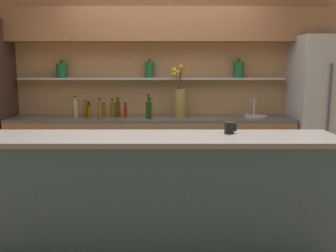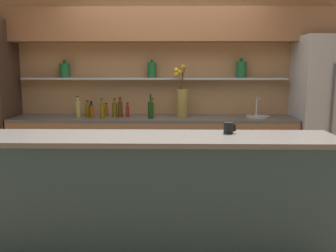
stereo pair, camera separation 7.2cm
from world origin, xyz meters
name	(u,v)px [view 2 (the right image)]	position (x,y,z in m)	size (l,w,h in m)	color
ground_plane	(161,224)	(0.00, 0.00, 0.00)	(12.00, 12.00, 0.00)	olive
back_wall_unit	(165,68)	(0.00, 1.53, 1.55)	(5.20, 0.44, 2.60)	tan
back_counter_unit	(153,152)	(-0.16, 1.24, 0.46)	(3.61, 0.62, 0.92)	#99603D
island_counter	(159,196)	(0.00, -0.60, 0.51)	(2.88, 0.61, 1.02)	#334C56
refrigerator	(333,114)	(2.13, 1.20, 0.97)	(0.93, 0.73, 1.94)	#B7B7BC
flower_vase	(182,100)	(0.22, 1.30, 1.14)	(0.19, 0.17, 0.67)	olive
sink_fixture	(258,115)	(1.20, 1.25, 0.94)	(0.30, 0.30, 0.25)	#B7B7BC
bottle_spirit_0	(78,108)	(-1.13, 1.23, 1.03)	(0.07, 0.07, 0.27)	tan
bottle_spirit_1	(120,109)	(-0.58, 1.24, 1.03)	(0.06, 0.06, 0.26)	#4C2D0C
bottle_sauce_2	(106,111)	(-0.78, 1.32, 0.99)	(0.05, 0.05, 0.17)	#9E4C0A
bottle_oil_3	(153,109)	(-0.16, 1.36, 1.01)	(0.06, 0.06, 0.24)	olive
bottle_sauce_4	(128,111)	(-0.48, 1.22, 1.00)	(0.05, 0.05, 0.19)	maroon
bottle_sauce_5	(91,109)	(-0.99, 1.40, 1.00)	(0.05, 0.05, 0.19)	black
bottle_wine_6	(151,109)	(-0.18, 1.12, 1.03)	(0.07, 0.07, 0.30)	#193814
bottle_oil_7	(115,109)	(-0.65, 1.26, 1.02)	(0.06, 0.06, 0.24)	brown
bottle_sauce_8	(92,112)	(-0.93, 1.17, 0.99)	(0.05, 0.05, 0.18)	#9E4C0A
bottle_oil_9	(102,110)	(-0.78, 1.07, 1.03)	(0.05, 0.05, 0.26)	brown
bottle_oil_10	(88,111)	(-1.00, 1.23, 1.00)	(0.07, 0.07, 0.22)	brown
coffee_mug	(229,128)	(0.58, -0.47, 1.07)	(0.10, 0.08, 0.09)	black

